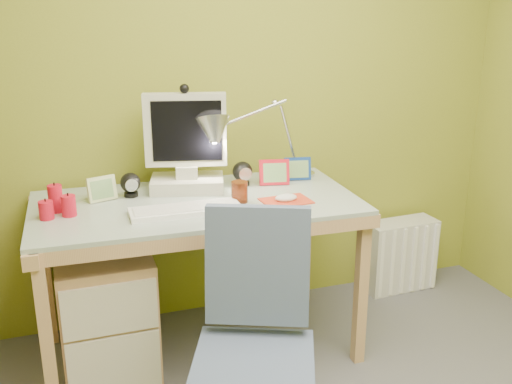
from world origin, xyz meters
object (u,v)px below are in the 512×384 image
object	(u,v)px
desk	(199,279)
monitor	(185,132)
desk_lamp	(276,122)
task_chair	(254,367)
radiator	(400,255)

from	to	relation	value
desk	monitor	size ratio (longest dim) A/B	2.58
desk_lamp	task_chair	xyz separation A→B (m)	(-0.45, -0.99, -0.65)
monitor	radiator	world-z (taller)	monitor
desk	desk_lamp	bearing A→B (deg)	23.63
desk	radiator	world-z (taller)	desk
monitor	radiator	distance (m)	1.54
desk_lamp	radiator	xyz separation A→B (m)	(0.83, 0.10, -0.87)
desk	task_chair	xyz separation A→B (m)	(-0.00, -0.81, 0.04)
monitor	radiator	xyz separation A→B (m)	(1.28, 0.10, -0.85)
desk	task_chair	world-z (taller)	task_chair
monitor	task_chair	world-z (taller)	monitor
desk	monitor	xyz separation A→B (m)	(-0.00, 0.18, 0.67)
monitor	task_chair	xyz separation A→B (m)	(-0.00, -0.99, -0.63)
radiator	desk	bearing A→B (deg)	-170.52
monitor	desk_lamp	world-z (taller)	desk_lamp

